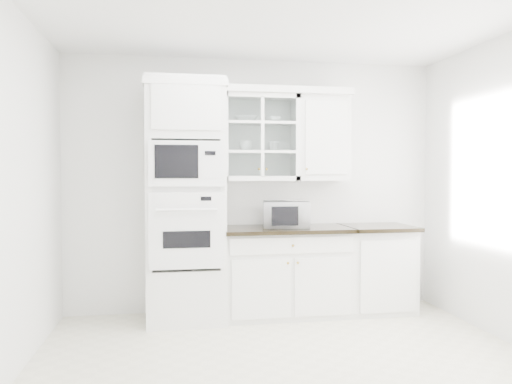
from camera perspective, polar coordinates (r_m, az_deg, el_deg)
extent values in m
cube|color=beige|center=(3.98, 4.19, -19.55)|extent=(4.00, 3.50, 0.01)
cube|color=white|center=(5.40, -0.18, 0.80)|extent=(4.00, 0.02, 2.70)
cube|color=white|center=(3.76, -26.69, 0.02)|extent=(0.02, 3.50, 2.70)
cube|color=white|center=(3.89, 4.30, 20.32)|extent=(4.00, 3.50, 0.02)
cube|color=white|center=(5.02, -8.05, -1.03)|extent=(0.76, 0.65, 2.40)
cube|color=white|center=(4.71, -7.92, -4.41)|extent=(0.70, 0.03, 0.72)
cube|color=black|center=(4.70, -7.91, -5.40)|extent=(0.44, 0.01, 0.16)
cube|color=white|center=(4.68, -7.96, 3.21)|extent=(0.70, 0.03, 0.43)
cube|color=black|center=(4.66, -9.06, 3.46)|extent=(0.40, 0.01, 0.31)
cube|color=white|center=(5.27, 3.39, -9.19)|extent=(1.30, 0.60, 0.88)
cube|color=black|center=(5.17, 3.49, -4.26)|extent=(1.32, 0.67, 0.04)
cube|color=white|center=(5.58, 13.56, -8.62)|extent=(0.70, 0.60, 0.88)
cube|color=black|center=(5.48, 13.75, -3.96)|extent=(0.72, 0.67, 0.04)
cube|color=white|center=(5.27, 0.43, 6.20)|extent=(0.80, 0.33, 0.90)
cube|color=white|center=(5.26, 0.43, 4.58)|extent=(0.74, 0.29, 0.02)
cube|color=white|center=(5.28, 0.43, 7.83)|extent=(0.74, 0.29, 0.02)
cube|color=white|center=(5.43, 7.50, 6.07)|extent=(0.55, 0.33, 0.90)
cube|color=white|center=(5.28, -0.67, 11.49)|extent=(2.14, 0.38, 0.07)
imported|color=white|center=(5.17, 3.44, -2.54)|extent=(0.53, 0.46, 0.27)
imported|color=white|center=(5.24, -1.17, 8.31)|extent=(0.28, 0.28, 0.06)
imported|color=white|center=(5.31, 1.88, 8.23)|extent=(0.23, 0.23, 0.06)
imported|color=white|center=(5.25, -1.16, 5.27)|extent=(0.14, 0.14, 0.11)
imported|color=white|center=(5.29, 2.03, 5.23)|extent=(0.12, 0.12, 0.10)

